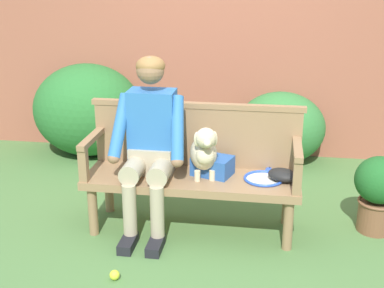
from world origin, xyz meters
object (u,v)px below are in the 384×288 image
object	(u,v)px
dog_on_bench	(204,151)
person_seated	(150,139)
garden_bench	(192,183)
potted_plant	(379,190)
tennis_racket	(264,177)
tennis_ball	(115,275)
baseball_glove	(283,175)
sports_bag	(213,166)

from	to	relation	value
dog_on_bench	person_seated	bearing A→B (deg)	179.03
garden_bench	potted_plant	xyz separation A→B (m)	(1.37, 0.18, -0.04)
garden_bench	tennis_racket	bearing A→B (deg)	3.91
garden_bench	person_seated	distance (m)	0.45
tennis_ball	tennis_racket	bearing A→B (deg)	40.79
baseball_glove	potted_plant	bearing A→B (deg)	39.86
person_seated	dog_on_bench	xyz separation A→B (m)	(0.40, -0.01, -0.07)
sports_bag	garden_bench	bearing A→B (deg)	-159.72
tennis_racket	sports_bag	world-z (taller)	sports_bag
person_seated	tennis_ball	xyz separation A→B (m)	(-0.08, -0.74, -0.67)
baseball_glove	dog_on_bench	bearing A→B (deg)	-150.89
sports_bag	tennis_ball	xyz separation A→B (m)	(-0.53, -0.81, -0.47)
dog_on_bench	sports_bag	bearing A→B (deg)	53.32
sports_bag	potted_plant	world-z (taller)	potted_plant
sports_bag	dog_on_bench	bearing A→B (deg)	-126.68
person_seated	baseball_glove	xyz separation A→B (m)	(0.97, 0.02, -0.23)
garden_bench	sports_bag	world-z (taller)	sports_bag
baseball_glove	sports_bag	distance (m)	0.52
baseball_glove	potted_plant	distance (m)	0.75
garden_bench	dog_on_bench	distance (m)	0.28
garden_bench	dog_on_bench	xyz separation A→B (m)	(0.09, -0.02, 0.26)
potted_plant	baseball_glove	bearing A→B (deg)	-166.29
garden_bench	person_seated	bearing A→B (deg)	-177.53
person_seated	tennis_ball	size ratio (longest dim) A/B	19.75
person_seated	baseball_glove	bearing A→B (deg)	1.35
dog_on_bench	baseball_glove	xyz separation A→B (m)	(0.57, 0.03, -0.16)
dog_on_bench	tennis_racket	xyz separation A→B (m)	(0.44, 0.06, -0.20)
dog_on_bench	potted_plant	size ratio (longest dim) A/B	0.70
garden_bench	dog_on_bench	world-z (taller)	dog_on_bench
person_seated	tennis_racket	distance (m)	0.88
dog_on_bench	potted_plant	world-z (taller)	dog_on_bench
dog_on_bench	tennis_ball	bearing A→B (deg)	-122.99
tennis_ball	potted_plant	distance (m)	2.01
tennis_racket	tennis_ball	size ratio (longest dim) A/B	8.79
tennis_ball	potted_plant	size ratio (longest dim) A/B	0.11
dog_on_bench	baseball_glove	size ratio (longest dim) A/B	1.87
tennis_racket	sports_bag	size ratio (longest dim) A/B	2.07
person_seated	sports_bag	bearing A→B (deg)	8.43
potted_plant	sports_bag	bearing A→B (deg)	-173.97
person_seated	dog_on_bench	world-z (taller)	person_seated
garden_bench	sports_bag	xyz separation A→B (m)	(0.15, 0.05, 0.13)
dog_on_bench	garden_bench	bearing A→B (deg)	167.60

